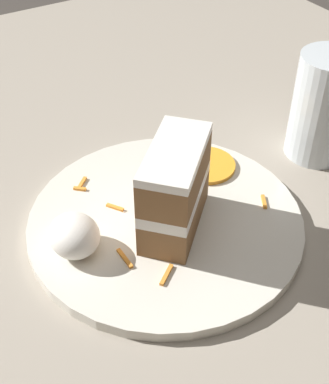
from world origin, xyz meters
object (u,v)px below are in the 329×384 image
(plate, at_px, (164,220))
(drinking_glass, at_px, (323,113))
(orange_garnish, at_px, (206,165))
(cake_slice, at_px, (175,188))
(cream_dollop, at_px, (74,235))

(plate, height_order, drinking_glass, drinking_glass)
(orange_garnish, bearing_deg, plate, -61.25)
(orange_garnish, bearing_deg, cake_slice, -53.17)
(orange_garnish, bearing_deg, drinking_glass, 77.43)
(plate, bearing_deg, cream_dollop, -92.47)
(plate, distance_m, drinking_glass, 0.24)
(drinking_glass, bearing_deg, cream_dollop, -88.20)
(cake_slice, relative_size, drinking_glass, 0.85)
(cream_dollop, relative_size, drinking_glass, 0.42)
(plate, xyz_separation_m, cake_slice, (0.02, 0.00, 0.06))
(plate, distance_m, cake_slice, 0.06)
(cake_slice, distance_m, drinking_glass, 0.24)
(plate, relative_size, cream_dollop, 5.31)
(orange_garnish, bearing_deg, cream_dollop, -77.02)
(cake_slice, xyz_separation_m, orange_garnish, (-0.06, 0.08, -0.05))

